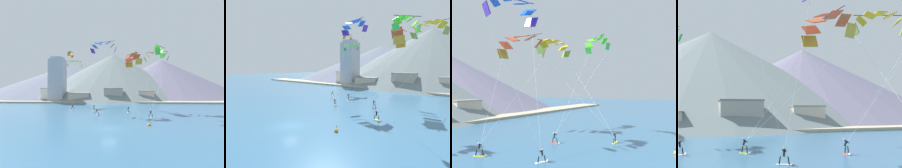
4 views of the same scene
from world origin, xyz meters
The scene contains 10 objects.
kitesurfer_near_lead centered at (-3.92, 15.00, 0.45)m, with size 1.72×1.17×1.66m.
kitesurfer_near_trail centered at (-6.06, 22.85, 0.56)m, with size 1.18×1.72×1.81m.
kitesurfer_far_left centered at (4.06, 18.61, 0.56)m, with size 0.69×1.77×1.79m.
kitesurfer_far_right centered at (9.06, 11.02, 0.51)m, with size 1.74×0.56×1.75m.
parafoil_kite_near_lead centered at (-3.01, 20.85, 19.03)m, with size 7.92×7.70×19.18m.
parafoil_kite_near_trail centered at (5.73, 26.97, 16.37)m, with size 14.56×9.04×16.74m.
parafoil_kite_far_left centered at (11.70, 15.20, 16.31)m, with size 9.38×6.28×16.11m.
parafoil_kite_far_right centered at (13.01, 24.92, 17.02)m, with size 8.08×15.82×16.89m.
race_marker_buoy centered at (7.15, 2.63, 0.16)m, with size 0.56×0.56×1.02m.
shore_building_harbour_front centered at (13.98, 55.28, 2.74)m, with size 7.89×5.02×5.46m.
Camera 3 is at (-23.75, 0.42, 7.93)m, focal length 35.00 mm.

